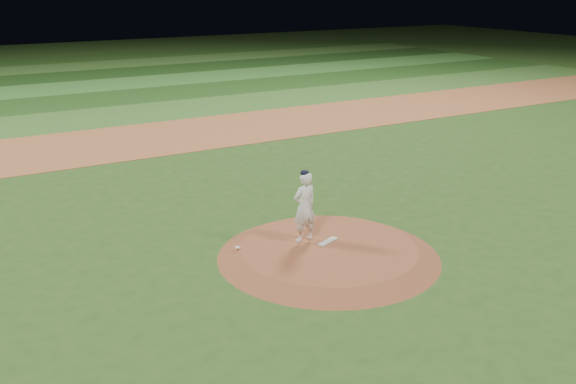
{
  "coord_description": "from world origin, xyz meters",
  "views": [
    {
      "loc": [
        -8.15,
        -12.11,
        6.57
      ],
      "look_at": [
        0.0,
        2.0,
        1.1
      ],
      "focal_mm": 40.0,
      "sensor_mm": 36.0,
      "label": 1
    }
  ],
  "objects_px": {
    "pitchers_mound": "(328,252)",
    "pitching_rubber": "(328,242)",
    "pitcher_on_mound": "(305,207)",
    "rosin_bag": "(237,248)"
  },
  "relations": [
    {
      "from": "pitching_rubber",
      "to": "pitchers_mound",
      "type": "bearing_deg",
      "value": -141.48
    },
    {
      "from": "rosin_bag",
      "to": "pitcher_on_mound",
      "type": "height_order",
      "value": "pitcher_on_mound"
    },
    {
      "from": "pitcher_on_mound",
      "to": "rosin_bag",
      "type": "bearing_deg",
      "value": 167.65
    },
    {
      "from": "pitchers_mound",
      "to": "pitcher_on_mound",
      "type": "distance_m",
      "value": 1.26
    },
    {
      "from": "pitchers_mound",
      "to": "pitching_rubber",
      "type": "bearing_deg",
      "value": 60.47
    },
    {
      "from": "pitching_rubber",
      "to": "rosin_bag",
      "type": "bearing_deg",
      "value": 138.68
    },
    {
      "from": "pitchers_mound",
      "to": "rosin_bag",
      "type": "xyz_separation_m",
      "value": [
        -2.0,
        1.02,
        0.16
      ]
    },
    {
      "from": "rosin_bag",
      "to": "pitching_rubber",
      "type": "bearing_deg",
      "value": -19.37
    },
    {
      "from": "pitching_rubber",
      "to": "rosin_bag",
      "type": "relative_size",
      "value": 5.28
    },
    {
      "from": "pitching_rubber",
      "to": "pitcher_on_mound",
      "type": "xyz_separation_m",
      "value": [
        -0.46,
        0.38,
        0.9
      ]
    }
  ]
}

